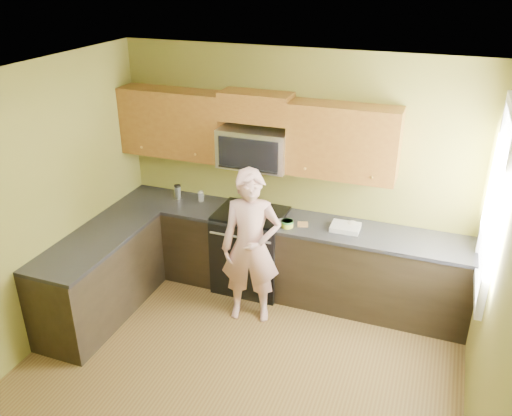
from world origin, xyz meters
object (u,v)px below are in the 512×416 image
at_px(frying_pan, 244,213).
at_px(butter_tub, 287,227).
at_px(microwave, 255,166).
at_px(woman, 251,247).
at_px(travel_mug, 178,198).
at_px(stove, 251,249).

height_order(frying_pan, butter_tub, frying_pan).
xyz_separation_m(microwave, butter_tub, (0.47, -0.27, -0.53)).
relative_size(woman, travel_mug, 9.93).
height_order(woman, travel_mug, woman).
bearing_deg(travel_mug, microwave, 0.75).
bearing_deg(stove, butter_tub, -17.20).
relative_size(frying_pan, travel_mug, 2.53).
distance_m(microwave, butter_tub, 0.76).
distance_m(microwave, frying_pan, 0.53).
xyz_separation_m(stove, woman, (0.21, -0.55, 0.36)).
xyz_separation_m(frying_pan, butter_tub, (0.54, -0.11, -0.03)).
bearing_deg(frying_pan, travel_mug, 148.71).
bearing_deg(travel_mug, woman, -29.38).
bearing_deg(stove, frying_pan, -150.68).
bearing_deg(woman, microwave, 93.03).
xyz_separation_m(stove, travel_mug, (-0.97, 0.11, 0.45)).
relative_size(microwave, travel_mug, 4.51).
height_order(stove, microwave, microwave).
bearing_deg(travel_mug, frying_pan, -9.47).
bearing_deg(travel_mug, butter_tub, -10.15).
distance_m(woman, frying_pan, 0.60).
xyz_separation_m(frying_pan, travel_mug, (-0.90, 0.15, -0.03)).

